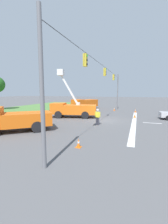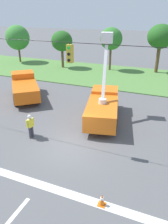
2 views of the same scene
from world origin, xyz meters
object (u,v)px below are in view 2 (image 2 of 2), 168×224
road_worker (30,125)px  traffic_cone_foreground_left (102,200)px  tree_west (62,41)px  utility_truck_bucket_lift (103,105)px  utility_truck_support_far (25,87)px  tree_east (161,37)px  tree_centre (111,39)px  tree_far_west (18,38)px

road_worker → traffic_cone_foreground_left: bearing=-30.0°
tree_west → utility_truck_bucket_lift: size_ratio=0.82×
utility_truck_bucket_lift → utility_truck_support_far: (-8.90, 1.75, -0.16)m
tree_west → utility_truck_support_far: 13.68m
tree_east → road_worker: size_ratio=3.75×
tree_west → tree_centre: size_ratio=0.91×
utility_truck_bucket_lift → road_worker: size_ratio=3.84×
tree_west → tree_centre: (7.27, 1.30, 0.51)m
tree_centre → utility_truck_support_far: tree_centre is taller
tree_far_west → tree_east: (22.69, 1.58, 0.85)m
tree_far_west → tree_west: bearing=-5.4°
tree_west → road_worker: bearing=-68.3°
tree_west → tree_east: (13.88, 2.41, 0.94)m
tree_far_west → tree_west: tree_far_west is taller
tree_east → traffic_cone_foreground_left: 26.05m
tree_far_west → tree_west: (8.81, -0.83, -0.09)m
tree_west → utility_truck_support_far: tree_west is taller
utility_truck_bucket_lift → tree_east: bearing=82.1°
tree_east → utility_truck_bucket_lift: (-2.40, -17.28, -3.65)m
utility_truck_bucket_lift → utility_truck_support_far: utility_truck_bucket_lift is taller
road_worker → traffic_cone_foreground_left: (6.44, -3.72, -0.68)m
tree_far_west → tree_centre: 16.09m
tree_far_west → tree_centre: bearing=1.7°
tree_east → traffic_cone_foreground_left: bearing=-89.3°
tree_centre → utility_truck_bucket_lift: (4.22, -16.17, -3.23)m
tree_far_west → traffic_cone_foreground_left: tree_far_west is taller
tree_west → tree_east: tree_east is taller
tree_far_west → utility_truck_bucket_lift: 25.81m
tree_far_west → utility_truck_bucket_lift: (20.29, -15.70, -2.81)m
tree_west → utility_truck_bucket_lift: bearing=-52.3°
tree_east → utility_truck_support_far: (-11.29, -15.53, -3.81)m
road_worker → traffic_cone_foreground_left: 7.47m
road_worker → utility_truck_support_far: bearing=129.1°
tree_west → utility_truck_bucket_lift: utility_truck_bucket_lift is taller
tree_far_west → tree_west: size_ratio=1.10×
tree_west → utility_truck_bucket_lift: 18.98m
tree_centre → tree_east: tree_east is taller
road_worker → utility_truck_bucket_lift: bearing=51.2°
utility_truck_bucket_lift → tree_west: bearing=127.7°
tree_far_west → tree_centre: tree_centre is taller
tree_centre → road_worker: (0.50, -20.80, -3.54)m
utility_truck_bucket_lift → road_worker: 5.95m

